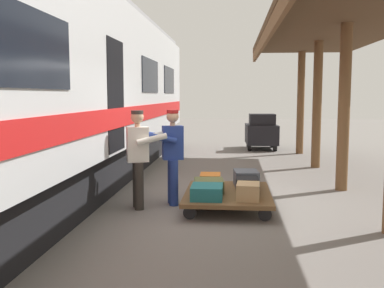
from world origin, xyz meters
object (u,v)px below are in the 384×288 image
(luggage_cart, at_px, (228,194))
(suitcase_teal_softside, at_px, (207,192))
(train_car, at_px, (35,90))
(baggage_tug, at_px, (261,132))
(suitcase_olive_duffel, at_px, (209,185))
(suitcase_tan_vintage, at_px, (248,191))
(suitcase_black_hardshell, at_px, (247,185))
(porter_by_door, at_px, (139,156))
(suitcase_slate_roller, at_px, (246,178))
(porter_in_overalls, at_px, (172,153))
(suitcase_orange_carryall, at_px, (210,180))

(luggage_cart, distance_m, suitcase_teal_softside, 0.65)
(train_car, bearing_deg, baggage_tug, -118.59)
(suitcase_olive_duffel, bearing_deg, suitcase_tan_vintage, 140.86)
(suitcase_olive_duffel, relative_size, suitcase_tan_vintage, 1.06)
(suitcase_black_hardshell, xyz_separation_m, porter_by_door, (1.86, 0.17, 0.51))
(suitcase_slate_roller, relative_size, baggage_tug, 0.33)
(train_car, bearing_deg, luggage_cart, 176.50)
(luggage_cart, height_order, baggage_tug, baggage_tug)
(suitcase_black_hardshell, xyz_separation_m, baggage_tug, (-0.79, -8.72, 0.22))
(baggage_tug, bearing_deg, porter_in_overalls, 76.04)
(suitcase_orange_carryall, relative_size, baggage_tug, 0.28)
(porter_in_overalls, bearing_deg, baggage_tug, -103.96)
(train_car, bearing_deg, porter_by_door, 169.05)
(suitcase_teal_softside, bearing_deg, suitcase_tan_vintage, 180.00)
(suitcase_black_hardshell, bearing_deg, luggage_cart, -0.00)
(porter_in_overalls, relative_size, baggage_tug, 0.98)
(suitcase_olive_duffel, bearing_deg, baggage_tug, -99.45)
(suitcase_slate_roller, bearing_deg, luggage_cart, 58.43)
(suitcase_black_hardshell, height_order, suitcase_teal_softside, suitcase_black_hardshell)
(baggage_tug, bearing_deg, suitcase_olive_duffel, 80.55)
(luggage_cart, distance_m, baggage_tug, 8.80)
(suitcase_olive_duffel, distance_m, suitcase_black_hardshell, 0.67)
(train_car, height_order, porter_in_overalls, train_car)
(baggage_tug, bearing_deg, luggage_cart, 82.68)
(suitcase_slate_roller, relative_size, suitcase_teal_softside, 0.97)
(luggage_cart, bearing_deg, suitcase_tan_vintage, 121.57)
(luggage_cart, relative_size, porter_in_overalls, 1.16)
(suitcase_slate_roller, relative_size, suitcase_tan_vintage, 1.19)
(porter_in_overalls, bearing_deg, suitcase_tan_vintage, 152.31)
(train_car, xyz_separation_m, suitcase_olive_duffel, (-3.18, 0.21, -1.67))
(suitcase_orange_carryall, xyz_separation_m, porter_by_door, (1.20, 0.71, 0.53))
(suitcase_teal_softside, relative_size, porter_in_overalls, 0.35)
(suitcase_black_hardshell, relative_size, suitcase_teal_softside, 0.78)
(porter_by_door, bearing_deg, suitcase_tan_vintage, 168.71)
(suitcase_teal_softside, height_order, porter_in_overalls, porter_in_overalls)
(baggage_tug, bearing_deg, train_car, 61.41)
(luggage_cart, xyz_separation_m, suitcase_teal_softside, (0.33, 0.54, 0.15))
(suitcase_olive_duffel, bearing_deg, porter_by_door, 8.02)
(suitcase_orange_carryall, distance_m, suitcase_tan_vintage, 1.27)
(suitcase_tan_vintage, xyz_separation_m, porter_by_door, (1.86, -0.37, 0.51))
(porter_by_door, bearing_deg, luggage_cart, -173.70)
(luggage_cart, relative_size, porter_by_door, 1.16)
(suitcase_tan_vintage, relative_size, porter_by_door, 0.28)
(suitcase_orange_carryall, bearing_deg, luggage_cart, 121.57)
(train_car, bearing_deg, suitcase_tan_vintage, 168.89)
(suitcase_tan_vintage, distance_m, porter_by_door, 1.97)
(porter_by_door, bearing_deg, suitcase_slate_roller, -159.14)
(train_car, xyz_separation_m, suitcase_teal_softside, (-3.18, 0.76, -1.67))
(suitcase_teal_softside, bearing_deg, suitcase_orange_carryall, -90.00)
(suitcase_olive_duffel, bearing_deg, train_car, -3.86)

